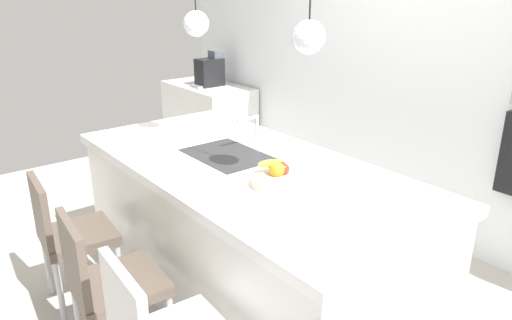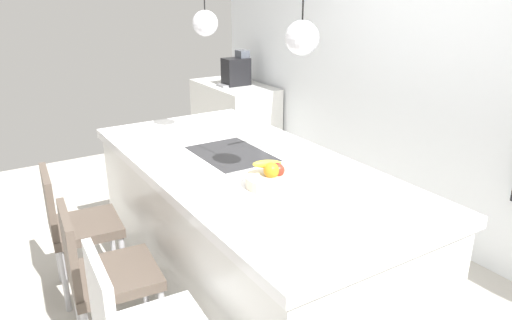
% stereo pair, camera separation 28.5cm
% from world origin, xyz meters
% --- Properties ---
extents(floor, '(6.60, 6.60, 0.00)m').
position_xyz_m(floor, '(0.00, 0.00, 0.00)').
color(floor, '#BCB7AD').
rests_on(floor, ground).
extents(back_wall, '(6.00, 0.10, 2.60)m').
position_xyz_m(back_wall, '(0.00, 1.65, 1.30)').
color(back_wall, white).
rests_on(back_wall, ground).
extents(kitchen_island, '(2.43, 1.16, 0.92)m').
position_xyz_m(kitchen_island, '(0.00, 0.00, 0.46)').
color(kitchen_island, white).
rests_on(kitchen_island, ground).
extents(sink_basin, '(0.56, 0.40, 0.02)m').
position_xyz_m(sink_basin, '(-0.19, 0.00, 0.91)').
color(sink_basin, '#2D2D30').
rests_on(sink_basin, kitchen_island).
extents(faucet, '(0.02, 0.17, 0.22)m').
position_xyz_m(faucet, '(-0.19, 0.21, 1.06)').
color(faucet, silver).
rests_on(faucet, kitchen_island).
extents(fruit_bowl, '(0.29, 0.29, 0.14)m').
position_xyz_m(fruit_bowl, '(0.37, -0.07, 0.96)').
color(fruit_bowl, beige).
rests_on(fruit_bowl, kitchen_island).
extents(side_counter, '(1.10, 0.60, 0.86)m').
position_xyz_m(side_counter, '(-2.40, 1.28, 0.43)').
color(side_counter, white).
rests_on(side_counter, ground).
extents(coffee_machine, '(0.20, 0.35, 0.38)m').
position_xyz_m(coffee_machine, '(-2.35, 1.28, 1.02)').
color(coffee_machine, black).
rests_on(coffee_machine, side_counter).
extents(chair_near, '(0.46, 0.46, 0.87)m').
position_xyz_m(chair_near, '(-0.60, -0.92, 0.50)').
color(chair_near, brown).
rests_on(chair_near, ground).
extents(chair_middle, '(0.48, 0.50, 0.86)m').
position_xyz_m(chair_middle, '(0.01, -0.93, 0.48)').
color(chair_middle, brown).
rests_on(chair_middle, ground).
extents(pendant_light_left, '(0.16, 0.16, 0.76)m').
position_xyz_m(pendant_light_left, '(-0.50, 0.00, 1.70)').
color(pendant_light_left, silver).
extents(pendant_light_right, '(0.16, 0.16, 0.76)m').
position_xyz_m(pendant_light_right, '(0.50, 0.00, 1.70)').
color(pendant_light_right, silver).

